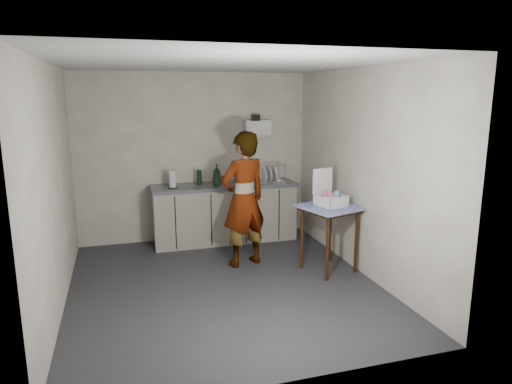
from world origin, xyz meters
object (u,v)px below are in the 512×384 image
object	(u,v)px
dark_bottle	(199,177)
dish_rack	(270,178)
paper_towel	(173,180)
kitchen_counter	(225,214)
soap_bottle	(217,175)
standing_man	(244,200)
soda_can	(223,180)
bakery_box	(330,197)
side_table	(330,214)

from	to	relation	value
dark_bottle	dish_rack	xyz separation A→B (m)	(1.10, -0.08, -0.05)
dish_rack	paper_towel	bearing A→B (deg)	-179.80
kitchen_counter	dark_bottle	world-z (taller)	dark_bottle
soap_bottle	standing_man	bearing A→B (deg)	-81.67
kitchen_counter	soda_can	xyz separation A→B (m)	(-0.00, 0.05, 0.54)
standing_man	soap_bottle	bearing A→B (deg)	-100.04
standing_man	dark_bottle	distance (m)	1.17
soap_bottle	soda_can	world-z (taller)	soap_bottle
soap_bottle	bakery_box	distance (m)	1.89
soap_bottle	dark_bottle	distance (m)	0.27
kitchen_counter	bakery_box	bearing A→B (deg)	-56.29
soda_can	dish_rack	bearing A→B (deg)	-8.94
paper_towel	dish_rack	bearing A→B (deg)	0.20
standing_man	soda_can	bearing A→B (deg)	-107.32
soap_bottle	paper_towel	world-z (taller)	soap_bottle
standing_man	bakery_box	distance (m)	1.13
side_table	paper_towel	world-z (taller)	paper_towel
side_table	soap_bottle	size ratio (longest dim) A/B	2.66
standing_man	dish_rack	bearing A→B (deg)	-143.06
side_table	bakery_box	xyz separation A→B (m)	(0.02, 0.05, 0.21)
kitchen_counter	side_table	distance (m)	1.93
bakery_box	dark_bottle	bearing A→B (deg)	114.72
side_table	soda_can	bearing A→B (deg)	104.57
kitchen_counter	dish_rack	world-z (taller)	dish_rack
paper_towel	bakery_box	distance (m)	2.36
soda_can	bakery_box	distance (m)	1.92
kitchen_counter	side_table	bearing A→B (deg)	-57.73
dark_bottle	soda_can	bearing A→B (deg)	5.49
dish_rack	bakery_box	size ratio (longest dim) A/B	0.93
kitchen_counter	dark_bottle	xyz separation A→B (m)	(-0.38, 0.02, 0.60)
side_table	dark_bottle	world-z (taller)	dark_bottle
soap_bottle	dark_bottle	xyz separation A→B (m)	(-0.25, 0.09, -0.04)
side_table	dish_rack	bearing A→B (deg)	83.77
standing_man	paper_towel	size ratio (longest dim) A/B	7.03
standing_man	soap_bottle	xyz separation A→B (m)	(-0.15, 1.01, 0.17)
side_table	paper_towel	bearing A→B (deg)	122.64
side_table	soap_bottle	distance (m)	1.94
dish_rack	soap_bottle	bearing A→B (deg)	-179.22
soda_can	paper_towel	bearing A→B (deg)	-171.42
dish_rack	kitchen_counter	bearing A→B (deg)	175.31
soda_can	paper_towel	size ratio (longest dim) A/B	0.47
side_table	paper_towel	xyz separation A→B (m)	(-1.81, 1.54, 0.27)
bakery_box	paper_towel	bearing A→B (deg)	123.56
standing_man	dish_rack	world-z (taller)	standing_man
soap_bottle	paper_towel	xyz separation A→B (m)	(-0.67, 0.01, -0.04)
standing_man	soda_can	distance (m)	1.14
soda_can	dark_bottle	world-z (taller)	dark_bottle
kitchen_counter	soap_bottle	world-z (taller)	soap_bottle
soda_can	soap_bottle	bearing A→B (deg)	-135.22
kitchen_counter	soap_bottle	xyz separation A→B (m)	(-0.13, -0.07, 0.65)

